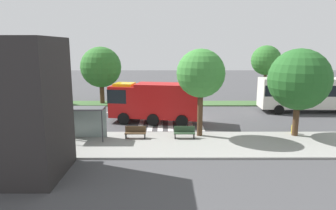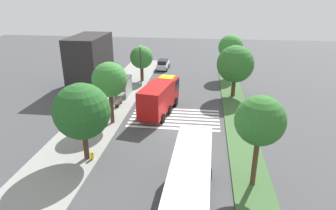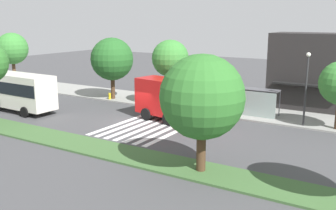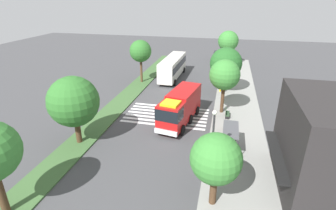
{
  "view_description": "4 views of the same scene",
  "coord_description": "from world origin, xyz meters",
  "px_view_note": "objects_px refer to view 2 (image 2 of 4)",
  "views": [
    {
      "loc": [
        2.39,
        29.5,
        7.07
      ],
      "look_at": [
        2.31,
        0.64,
        1.41
      ],
      "focal_mm": 32.18,
      "sensor_mm": 36.0,
      "label": 1
    },
    {
      "loc": [
        -29.26,
        -3.16,
        14.03
      ],
      "look_at": [
        2.69,
        0.85,
        1.36
      ],
      "focal_mm": 32.09,
      "sensor_mm": 36.0,
      "label": 2
    },
    {
      "loc": [
        20.23,
        -26.64,
        8.9
      ],
      "look_at": [
        3.05,
        1.04,
        1.7
      ],
      "focal_mm": 41.78,
      "sensor_mm": 36.0,
      "label": 3
    },
    {
      "loc": [
        30.53,
        6.79,
        14.04
      ],
      "look_at": [
        2.56,
        0.29,
        1.62
      ],
      "focal_mm": 27.66,
      "sensor_mm": 36.0,
      "label": 4
    }
  ],
  "objects_px": {
    "transit_bus": "(189,187)",
    "parked_car_mid": "(163,64)",
    "sidewalk_tree_west": "(82,111)",
    "fire_truck": "(160,96)",
    "sidewalk_tree_far_east": "(141,57)",
    "sidewalk_tree_center": "(110,80)",
    "median_tree_center": "(231,47)",
    "street_lamp": "(141,62)",
    "bench_west_of_shelter": "(110,114)",
    "fire_hydrant": "(92,156)",
    "median_tree_far_west": "(260,121)",
    "bus_stop_shelter": "(126,83)",
    "median_tree_west": "(235,64)",
    "bench_near_shelter": "(119,102)"
  },
  "relations": [
    {
      "from": "bench_near_shelter",
      "to": "sidewalk_tree_center",
      "type": "height_order",
      "value": "sidewalk_tree_center"
    },
    {
      "from": "sidewalk_tree_west",
      "to": "fire_hydrant",
      "type": "relative_size",
      "value": 9.69
    },
    {
      "from": "fire_truck",
      "to": "sidewalk_tree_far_east",
      "type": "xyz_separation_m",
      "value": [
        12.03,
        4.72,
        1.8
      ]
    },
    {
      "from": "street_lamp",
      "to": "sidewalk_tree_far_east",
      "type": "distance_m",
      "value": 2.64
    },
    {
      "from": "fire_hydrant",
      "to": "bench_near_shelter",
      "type": "bearing_deg",
      "value": 5.36
    },
    {
      "from": "median_tree_west",
      "to": "fire_truck",
      "type": "bearing_deg",
      "value": 126.21
    },
    {
      "from": "bench_west_of_shelter",
      "to": "median_tree_center",
      "type": "xyz_separation_m",
      "value": [
        18.84,
        -14.48,
        4.41
      ]
    },
    {
      "from": "parked_car_mid",
      "to": "sidewalk_tree_center",
      "type": "relative_size",
      "value": 0.65
    },
    {
      "from": "bus_stop_shelter",
      "to": "median_tree_far_west",
      "type": "height_order",
      "value": "median_tree_far_west"
    },
    {
      "from": "fire_truck",
      "to": "median_tree_center",
      "type": "bearing_deg",
      "value": -19.58
    },
    {
      "from": "bus_stop_shelter",
      "to": "bench_west_of_shelter",
      "type": "relative_size",
      "value": 2.19
    },
    {
      "from": "bench_west_of_shelter",
      "to": "fire_hydrant",
      "type": "relative_size",
      "value": 2.29
    },
    {
      "from": "sidewalk_tree_west",
      "to": "median_tree_center",
      "type": "height_order",
      "value": "median_tree_center"
    },
    {
      "from": "parked_car_mid",
      "to": "median_tree_center",
      "type": "height_order",
      "value": "median_tree_center"
    },
    {
      "from": "transit_bus",
      "to": "street_lamp",
      "type": "bearing_deg",
      "value": -160.22
    },
    {
      "from": "median_tree_far_west",
      "to": "median_tree_west",
      "type": "bearing_deg",
      "value": 0.0
    },
    {
      "from": "sidewalk_tree_center",
      "to": "median_tree_west",
      "type": "distance_m",
      "value": 17.39
    },
    {
      "from": "transit_bus",
      "to": "sidewalk_tree_west",
      "type": "height_order",
      "value": "sidewalk_tree_west"
    },
    {
      "from": "fire_truck",
      "to": "bench_west_of_shelter",
      "type": "distance_m",
      "value": 6.22
    },
    {
      "from": "fire_truck",
      "to": "transit_bus",
      "type": "distance_m",
      "value": 17.66
    },
    {
      "from": "transit_bus",
      "to": "median_tree_center",
      "type": "relative_size",
      "value": 1.64
    },
    {
      "from": "bus_stop_shelter",
      "to": "sidewalk_tree_center",
      "type": "bearing_deg",
      "value": -175.45
    },
    {
      "from": "median_tree_west",
      "to": "bus_stop_shelter",
      "type": "bearing_deg",
      "value": 96.27
    },
    {
      "from": "parked_car_mid",
      "to": "transit_bus",
      "type": "relative_size",
      "value": 0.39
    },
    {
      "from": "street_lamp",
      "to": "sidewalk_tree_center",
      "type": "bearing_deg",
      "value": 178.28
    },
    {
      "from": "sidewalk_tree_center",
      "to": "fire_hydrant",
      "type": "bearing_deg",
      "value": -176.24
    },
    {
      "from": "fire_truck",
      "to": "median_tree_far_west",
      "type": "xyz_separation_m",
      "value": [
        -13.36,
        -9.07,
        3.26
      ]
    },
    {
      "from": "transit_bus",
      "to": "bench_west_of_shelter",
      "type": "bearing_deg",
      "value": -144.11
    },
    {
      "from": "median_tree_center",
      "to": "fire_hydrant",
      "type": "distance_m",
      "value": 31.03
    },
    {
      "from": "bus_stop_shelter",
      "to": "median_tree_far_west",
      "type": "bearing_deg",
      "value": -141.75
    },
    {
      "from": "parked_car_mid",
      "to": "sidewalk_tree_west",
      "type": "bearing_deg",
      "value": 176.53
    },
    {
      "from": "bus_stop_shelter",
      "to": "sidewalk_tree_west",
      "type": "relative_size",
      "value": 0.52
    },
    {
      "from": "median_tree_far_west",
      "to": "median_tree_center",
      "type": "height_order",
      "value": "median_tree_far_west"
    },
    {
      "from": "median_tree_far_west",
      "to": "median_tree_center",
      "type": "relative_size",
      "value": 1.02
    },
    {
      "from": "median_tree_far_west",
      "to": "bench_west_of_shelter",
      "type": "bearing_deg",
      "value": 53.63
    },
    {
      "from": "sidewalk_tree_center",
      "to": "sidewalk_tree_far_east",
      "type": "bearing_deg",
      "value": -0.0
    },
    {
      "from": "median_tree_far_west",
      "to": "median_tree_center",
      "type": "distance_m",
      "value": 29.5
    },
    {
      "from": "sidewalk_tree_far_east",
      "to": "median_tree_center",
      "type": "bearing_deg",
      "value": -73.41
    },
    {
      "from": "bus_stop_shelter",
      "to": "sidewalk_tree_west",
      "type": "bearing_deg",
      "value": -177.52
    },
    {
      "from": "bench_near_shelter",
      "to": "fire_hydrant",
      "type": "xyz_separation_m",
      "value": [
        -12.58,
        -1.18,
        -0.1
      ]
    },
    {
      "from": "sidewalk_tree_center",
      "to": "transit_bus",
      "type": "bearing_deg",
      "value": -145.04
    },
    {
      "from": "sidewalk_tree_far_east",
      "to": "fire_hydrant",
      "type": "relative_size",
      "value": 7.92
    },
    {
      "from": "transit_bus",
      "to": "sidewalk_tree_center",
      "type": "height_order",
      "value": "sidewalk_tree_center"
    },
    {
      "from": "street_lamp",
      "to": "sidewalk_tree_center",
      "type": "relative_size",
      "value": 0.9
    },
    {
      "from": "transit_bus",
      "to": "parked_car_mid",
      "type": "bearing_deg",
      "value": -167.91
    },
    {
      "from": "parked_car_mid",
      "to": "median_tree_center",
      "type": "relative_size",
      "value": 0.64
    },
    {
      "from": "street_lamp",
      "to": "median_tree_center",
      "type": "xyz_separation_m",
      "value": [
        6.72,
        -13.4,
        1.25
      ]
    },
    {
      "from": "bench_west_of_shelter",
      "to": "median_tree_center",
      "type": "bearing_deg",
      "value": -37.54
    },
    {
      "from": "bench_near_shelter",
      "to": "median_tree_west",
      "type": "height_order",
      "value": "median_tree_west"
    },
    {
      "from": "fire_truck",
      "to": "sidewalk_tree_far_east",
      "type": "height_order",
      "value": "sidewalk_tree_far_east"
    }
  ]
}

